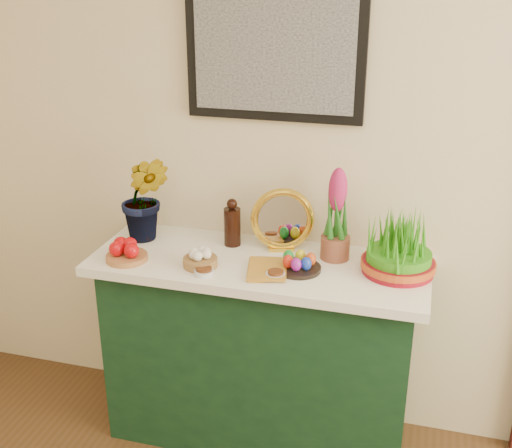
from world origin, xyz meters
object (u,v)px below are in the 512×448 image
Objects in this scene: sideboard at (259,354)px; wheatgrass_sabzeh at (400,248)px; mirror at (282,220)px; hyacinth_green at (144,184)px; book at (248,268)px.

wheatgrass_sabzeh is (0.56, 0.04, 0.57)m from sideboard.
sideboard is 0.62m from mirror.
wheatgrass_sabzeh is at bearing -11.06° from mirror.
hyacinth_green is at bearing 172.17° from sideboard.
mirror is at bearing 168.94° from wheatgrass_sabzeh.
mirror is at bearing -4.34° from hyacinth_green.
book is at bearing -164.92° from wheatgrass_sabzeh.
sideboard is 6.32× the size of book.
mirror reaches higher than wheatgrass_sabzeh.
hyacinth_green is at bearing 147.44° from book.
book is (-0.08, -0.25, -0.12)m from mirror.
book is 0.61m from wheatgrass_sabzeh.
mirror is at bearing 60.02° from book.
book reaches higher than sideboard.
hyacinth_green is at bearing -174.25° from mirror.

